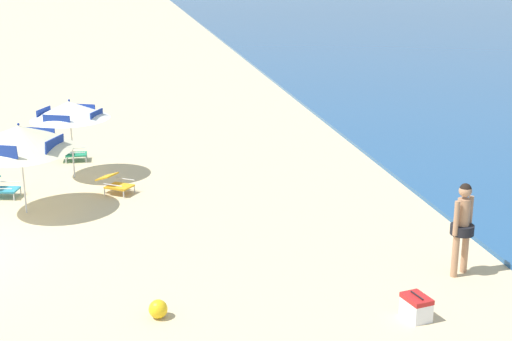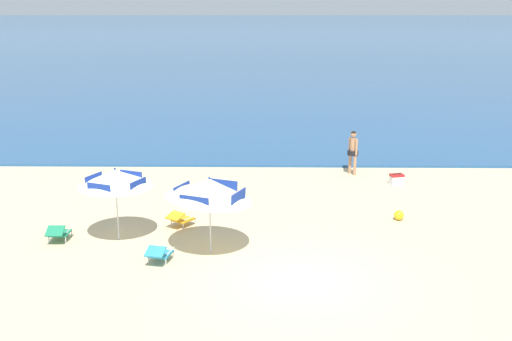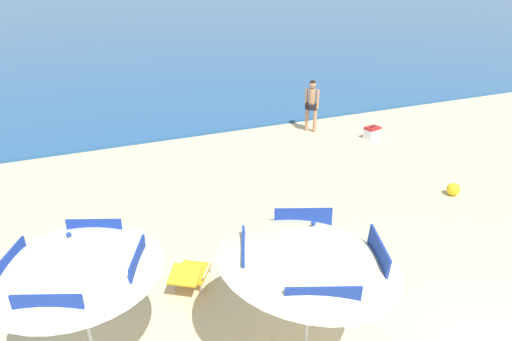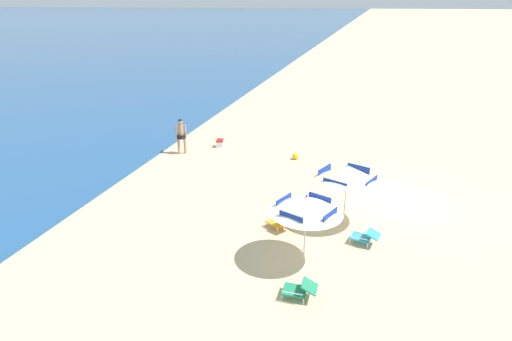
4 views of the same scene
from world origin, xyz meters
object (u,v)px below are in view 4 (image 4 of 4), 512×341
(beach_umbrella_striped_main, at_px, (306,205))
(beach_umbrella_striped_second, at_px, (347,173))
(beach_ball, at_px, (296,156))
(lounge_chair_beside_umbrella, at_px, (365,236))
(person_standing_near_shore, at_px, (181,134))
(lounge_chair_under_umbrella, at_px, (279,222))
(lounge_chair_facing_sea, at_px, (300,289))
(cooler_box, at_px, (220,143))

(beach_umbrella_striped_main, distance_m, beach_umbrella_striped_second, 2.92)
(beach_umbrella_striped_main, bearing_deg, beach_ball, 12.21)
(lounge_chair_beside_umbrella, bearing_deg, person_standing_near_shore, 55.46)
(lounge_chair_beside_umbrella, xyz_separation_m, beach_ball, (7.06, 3.55, -0.12))
(person_standing_near_shore, xyz_separation_m, beach_ball, (0.72, -5.67, -0.88))
(lounge_chair_under_umbrella, height_order, lounge_chair_facing_sea, lounge_chair_facing_sea)
(beach_umbrella_striped_main, relative_size, beach_umbrella_striped_second, 1.15)
(person_standing_near_shore, bearing_deg, beach_umbrella_striped_main, -136.13)
(beach_umbrella_striped_second, bearing_deg, beach_ball, 25.78)
(beach_umbrella_striped_main, relative_size, lounge_chair_under_umbrella, 2.87)
(lounge_chair_beside_umbrella, distance_m, beach_ball, 7.91)
(lounge_chair_under_umbrella, bearing_deg, beach_ball, 6.09)
(beach_umbrella_striped_second, relative_size, beach_ball, 7.95)
(beach_umbrella_striped_main, height_order, beach_umbrella_striped_second, beach_umbrella_striped_second)
(lounge_chair_facing_sea, bearing_deg, lounge_chair_beside_umbrella, -25.77)
(beach_umbrella_striped_main, bearing_deg, lounge_chair_facing_sea, -174.15)
(lounge_chair_facing_sea, bearing_deg, cooler_box, 29.40)
(beach_umbrella_striped_second, distance_m, lounge_chair_under_umbrella, 2.80)
(lounge_chair_beside_umbrella, relative_size, person_standing_near_shore, 0.54)
(lounge_chair_beside_umbrella, xyz_separation_m, person_standing_near_shore, (6.34, 9.22, 0.76))
(beach_umbrella_striped_main, xyz_separation_m, person_standing_near_shore, (7.81, 7.51, -0.82))
(lounge_chair_under_umbrella, bearing_deg, person_standing_near_shore, 46.13)
(beach_umbrella_striped_second, xyz_separation_m, beach_ball, (5.76, 2.78, -1.67))
(beach_umbrella_striped_main, height_order, cooler_box, beach_umbrella_striped_main)
(lounge_chair_facing_sea, distance_m, beach_ball, 10.43)
(beach_umbrella_striped_second, distance_m, cooler_box, 9.70)
(lounge_chair_under_umbrella, height_order, cooler_box, lounge_chair_under_umbrella)
(beach_ball, bearing_deg, beach_umbrella_striped_main, -167.79)
(cooler_box, bearing_deg, person_standing_near_shore, 135.52)
(lounge_chair_facing_sea, relative_size, cooler_box, 1.59)
(lounge_chair_facing_sea, bearing_deg, lounge_chair_under_umbrella, 20.95)
(lounge_chair_under_umbrella, bearing_deg, cooler_box, 32.74)
(beach_umbrella_striped_main, xyz_separation_m, cooler_box, (9.32, 6.03, -1.66))
(beach_ball, bearing_deg, lounge_chair_facing_sea, -168.83)
(person_standing_near_shore, relative_size, cooler_box, 3.21)
(lounge_chair_beside_umbrella, relative_size, cooler_box, 1.72)
(beach_umbrella_striped_main, bearing_deg, lounge_chair_under_umbrella, 33.82)
(beach_umbrella_striped_second, xyz_separation_m, lounge_chair_beside_umbrella, (-1.30, -0.77, -1.55))
(lounge_chair_beside_umbrella, height_order, cooler_box, lounge_chair_beside_umbrella)
(lounge_chair_under_umbrella, relative_size, beach_ball, 3.18)
(beach_ball, bearing_deg, lounge_chair_beside_umbrella, -153.31)
(lounge_chair_beside_umbrella, xyz_separation_m, lounge_chair_facing_sea, (-3.17, 1.53, -0.00))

